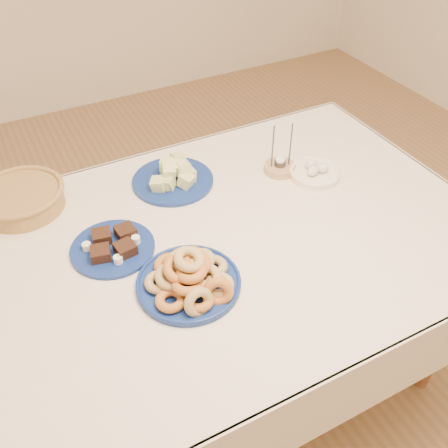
{
  "coord_description": "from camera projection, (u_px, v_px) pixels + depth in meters",
  "views": [
    {
      "loc": [
        -0.5,
        -1.0,
        1.79
      ],
      "look_at": [
        0.0,
        -0.05,
        0.85
      ],
      "focal_mm": 40.0,
      "sensor_mm": 36.0,
      "label": 1
    }
  ],
  "objects": [
    {
      "name": "ground",
      "position": [
        218.0,
        375.0,
        2.02
      ],
      "size": [
        5.0,
        5.0,
        0.0
      ],
      "primitive_type": "plane",
      "color": "olive",
      "rests_on": "ground"
    },
    {
      "name": "dining_table",
      "position": [
        217.0,
        263.0,
        1.59
      ],
      "size": [
        1.71,
        1.11,
        0.75
      ],
      "color": "brown",
      "rests_on": "ground"
    },
    {
      "name": "donut_platter",
      "position": [
        190.0,
        278.0,
        1.35
      ],
      "size": [
        0.3,
        0.3,
        0.13
      ],
      "rotation": [
        0.0,
        0.0,
        -0.01
      ],
      "color": "navy",
      "rests_on": "dining_table"
    },
    {
      "name": "melon_plate",
      "position": [
        173.0,
        177.0,
        1.72
      ],
      "size": [
        0.35,
        0.35,
        0.1
      ],
      "rotation": [
        0.0,
        0.0,
        0.26
      ],
      "color": "navy",
      "rests_on": "dining_table"
    },
    {
      "name": "brownie_plate",
      "position": [
        113.0,
        246.0,
        1.48
      ],
      "size": [
        0.27,
        0.27,
        0.04
      ],
      "rotation": [
        0.0,
        0.0,
        -0.06
      ],
      "color": "navy",
      "rests_on": "dining_table"
    },
    {
      "name": "wicker_basket",
      "position": [
        21.0,
        198.0,
        1.61
      ],
      "size": [
        0.29,
        0.29,
        0.08
      ],
      "rotation": [
        0.0,
        0.0,
        -0.0
      ],
      "color": "olive",
      "rests_on": "dining_table"
    },
    {
      "name": "candle_holder",
      "position": [
        280.0,
        167.0,
        1.78
      ],
      "size": [
        0.14,
        0.14,
        0.19
      ],
      "rotation": [
        0.0,
        0.0,
        -0.24
      ],
      "color": "#A7825C",
      "rests_on": "dining_table"
    },
    {
      "name": "egg_bowl",
      "position": [
        315.0,
        172.0,
        1.76
      ],
      "size": [
        0.21,
        0.21,
        0.06
      ],
      "rotation": [
        0.0,
        0.0,
        0.23
      ],
      "color": "white",
      "rests_on": "dining_table"
    }
  ]
}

